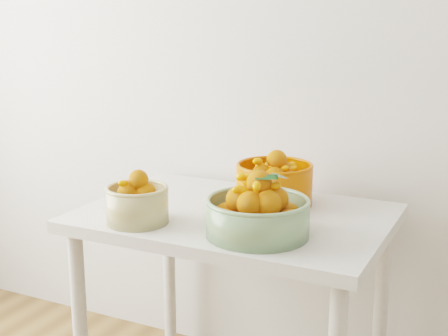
{
  "coord_description": "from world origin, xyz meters",
  "views": [
    {
      "loc": [
        0.67,
        -0.19,
        1.38
      ],
      "look_at": [
        -0.16,
        1.51,
        0.92
      ],
      "focal_mm": 50.0,
      "sensor_mm": 36.0,
      "label": 1
    }
  ],
  "objects_px": {
    "bowl_cream": "(137,203)",
    "bowl_green": "(258,213)",
    "bowl_orange": "(274,183)",
    "table": "(235,239)"
  },
  "relations": [
    {
      "from": "bowl_cream",
      "to": "bowl_green",
      "type": "height_order",
      "value": "bowl_green"
    },
    {
      "from": "bowl_green",
      "to": "bowl_orange",
      "type": "distance_m",
      "value": 0.33
    },
    {
      "from": "table",
      "to": "bowl_cream",
      "type": "distance_m",
      "value": 0.37
    },
    {
      "from": "table",
      "to": "bowl_green",
      "type": "bearing_deg",
      "value": -48.86
    },
    {
      "from": "bowl_cream",
      "to": "table",
      "type": "bearing_deg",
      "value": 44.92
    },
    {
      "from": "table",
      "to": "bowl_orange",
      "type": "relative_size",
      "value": 3.65
    },
    {
      "from": "bowl_orange",
      "to": "bowl_cream",
      "type": "bearing_deg",
      "value": -129.34
    },
    {
      "from": "bowl_green",
      "to": "bowl_orange",
      "type": "height_order",
      "value": "bowl_green"
    },
    {
      "from": "bowl_cream",
      "to": "bowl_green",
      "type": "bearing_deg",
      "value": 8.12
    },
    {
      "from": "table",
      "to": "bowl_orange",
      "type": "bearing_deg",
      "value": 62.06
    }
  ]
}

